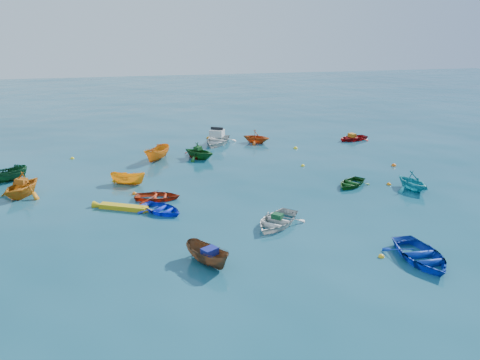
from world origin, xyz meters
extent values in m
plane|color=#0B3D50|center=(0.00, 0.00, 0.00)|extent=(160.00, 160.00, 0.00)
imported|color=#1129D7|center=(-5.55, 1.46, 0.00)|extent=(3.39, 3.46, 0.59)
imported|color=beige|center=(0.38, -1.87, 0.00)|extent=(4.14, 4.15, 0.71)
imported|color=brown|center=(-3.98, -5.30, 0.00)|extent=(2.23, 2.83, 1.04)
imported|color=#0D32A7|center=(5.62, -7.28, 0.00)|extent=(2.82, 3.82, 0.77)
imported|color=#CA7113|center=(-13.91, 6.21, 0.00)|extent=(3.89, 4.08, 1.67)
imported|color=#FDA416|center=(-7.36, 7.10, 0.00)|extent=(2.68, 1.88, 0.97)
imported|color=#104714|center=(7.31, 3.24, 0.00)|extent=(3.37, 3.22, 0.57)
imported|color=teal|center=(10.84, 1.55, 0.00)|extent=(2.62, 2.92, 1.36)
imported|color=#AE2B0E|center=(-5.61, 3.66, 0.00)|extent=(3.17, 2.57, 0.58)
imported|color=orange|center=(-4.98, 12.71, 0.00)|extent=(2.81, 3.34, 1.25)
imported|color=#14561D|center=(-1.67, 12.34, 0.00)|extent=(3.61, 3.61, 1.44)
imported|color=#A10D0F|center=(13.47, 15.39, 0.00)|extent=(3.45, 2.83, 0.63)
imported|color=red|center=(-1.79, 13.20, 0.00)|extent=(2.40, 3.04, 0.57)
imported|color=#C44912|center=(4.30, 16.48, 0.00)|extent=(3.30, 3.22, 1.32)
imported|color=#0F411E|center=(-15.63, 9.50, 0.00)|extent=(3.26, 2.33, 1.18)
imported|color=silver|center=(0.72, 16.99, 0.00)|extent=(4.56, 5.02, 1.45)
cube|color=#124926|center=(0.45, -1.80, 0.49)|extent=(0.70, 0.70, 0.27)
cube|color=navy|center=(-3.91, -5.43, 0.68)|extent=(0.84, 0.79, 0.33)
cube|color=#B65812|center=(-13.89, 6.26, 1.00)|extent=(0.82, 0.75, 0.32)
cube|color=#104318|center=(-1.74, 12.41, 0.86)|extent=(0.73, 0.73, 0.29)
cube|color=#C96F14|center=(13.37, 15.37, 0.48)|extent=(0.67, 0.79, 0.33)
sphere|color=orange|center=(-4.18, -3.22, 0.00)|extent=(0.38, 0.38, 0.38)
sphere|color=yellow|center=(4.04, -6.56, 0.00)|extent=(0.29, 0.29, 0.29)
sphere|color=orange|center=(9.91, 2.79, 0.00)|extent=(0.31, 0.31, 0.31)
sphere|color=yellow|center=(-8.30, 7.92, 0.00)|extent=(0.33, 0.33, 0.33)
sphere|color=orange|center=(-7.00, 4.94, 0.00)|extent=(0.31, 0.31, 0.31)
sphere|color=yellow|center=(5.79, 8.37, 0.00)|extent=(0.29, 0.29, 0.29)
sphere|color=#F1600D|center=(12.65, 6.77, 0.00)|extent=(0.38, 0.38, 0.38)
sphere|color=yellow|center=(-11.72, 14.73, 0.00)|extent=(0.32, 0.32, 0.32)
sphere|color=#D1670B|center=(0.30, 19.24, 0.00)|extent=(0.38, 0.38, 0.38)
sphere|color=yellow|center=(7.11, 13.62, 0.00)|extent=(0.37, 0.37, 0.37)
camera|label=1|loc=(-7.00, -24.11, 10.32)|focal=35.00mm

